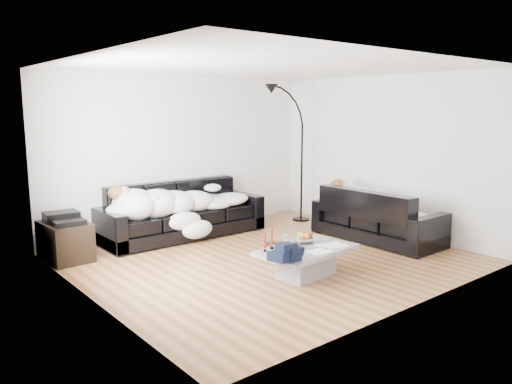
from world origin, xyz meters
TOP-DOWN VIEW (x-y plane):
  - ground at (0.00, 0.00)m, footprint 5.00×5.00m
  - wall_back at (0.00, 2.25)m, footprint 5.00×0.02m
  - wall_left at (-2.50, 0.00)m, footprint 0.02×4.50m
  - wall_right at (2.50, 0.00)m, footprint 0.02×4.50m
  - ceiling at (0.00, 0.00)m, footprint 5.00×5.00m
  - sofa_back at (-0.31, 1.80)m, footprint 2.69×0.93m
  - sofa_right at (1.96, -0.32)m, footprint 0.87×2.04m
  - sleeper_back at (-0.31, 1.75)m, footprint 2.27×0.79m
  - sleeper_right at (1.96, -0.32)m, footprint 0.74×1.75m
  - teal_cushion at (1.90, 0.31)m, footprint 0.42×0.38m
  - coffee_table at (-0.14, -0.86)m, footprint 1.31×0.84m
  - fruit_bowl at (-0.00, -0.67)m, footprint 0.26×0.26m
  - wine_glass_a at (-0.35, -0.71)m, footprint 0.08×0.08m
  - wine_glass_b at (-0.46, -0.83)m, footprint 0.09×0.09m
  - wine_glass_c at (-0.26, -0.85)m, footprint 0.10×0.10m
  - candle_left at (-0.64, -0.65)m, footprint 0.05×0.05m
  - candle_right at (-0.50, -0.62)m, footprint 0.05×0.05m
  - newspaper_a at (0.19, -0.99)m, footprint 0.39×0.32m
  - newspaper_b at (-0.12, -1.08)m, footprint 0.31×0.23m
  - navy_jacket at (-0.67, -1.09)m, footprint 0.37×0.32m
  - shoes at (0.31, 0.26)m, footprint 0.56×0.47m
  - av_cabinet at (-2.23, 1.72)m, footprint 0.57×0.80m
  - stereo at (-2.23, 1.72)m, footprint 0.46×0.37m
  - floor_lamp at (2.03, 1.47)m, footprint 0.82×0.40m

SIDE VIEW (x-z plane):
  - ground at x=0.00m, z-range 0.00..0.00m
  - shoes at x=0.31m, z-range 0.00..0.11m
  - coffee_table at x=-0.14m, z-range 0.00..0.36m
  - av_cabinet at x=-2.23m, z-range 0.00..0.53m
  - newspaper_a at x=0.19m, z-range 0.37..0.38m
  - newspaper_b at x=-0.12m, z-range 0.37..0.38m
  - sofa_right at x=1.96m, z-range 0.00..0.83m
  - sofa_back at x=-0.31m, z-range 0.00..0.88m
  - fruit_bowl at x=0.00m, z-range 0.36..0.51m
  - wine_glass_b at x=-0.46m, z-range 0.36..0.54m
  - wine_glass_c at x=-0.26m, z-range 0.36..0.55m
  - wine_glass_a at x=-0.35m, z-range 0.36..0.55m
  - candle_left at x=-0.64m, z-range 0.36..0.59m
  - candle_right at x=-0.50m, z-range 0.36..0.63m
  - navy_jacket at x=-0.67m, z-range 0.44..0.61m
  - stereo at x=-2.23m, z-range 0.53..0.66m
  - sleeper_right at x=1.96m, z-range 0.42..0.85m
  - sleeper_back at x=-0.31m, z-range 0.42..0.87m
  - teal_cushion at x=1.90m, z-range 0.62..0.82m
  - floor_lamp at x=2.03m, z-range 0.00..2.18m
  - wall_back at x=0.00m, z-range 0.00..2.60m
  - wall_left at x=-2.50m, z-range 0.00..2.60m
  - wall_right at x=2.50m, z-range 0.00..2.60m
  - ceiling at x=0.00m, z-range 2.60..2.60m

